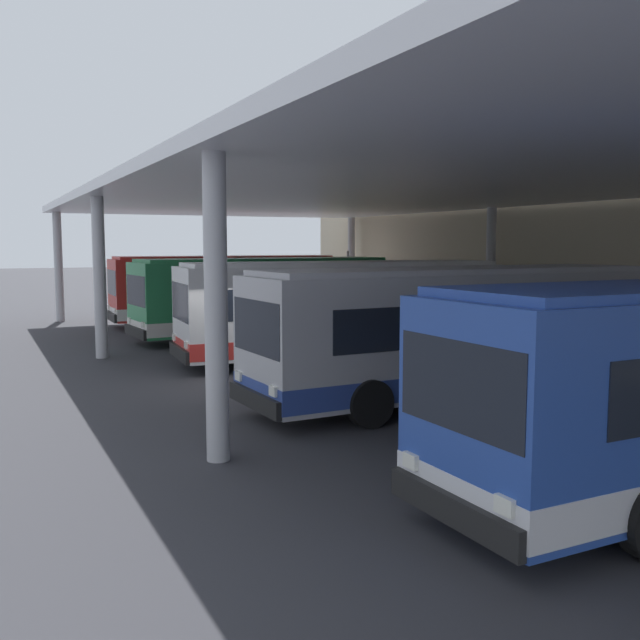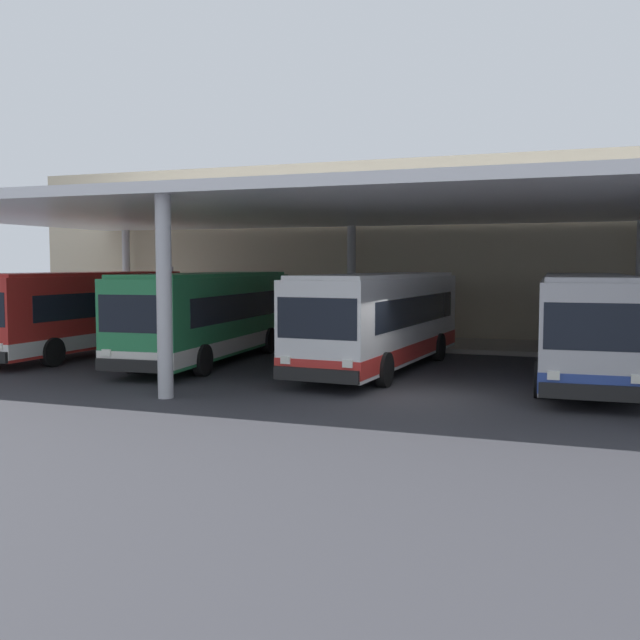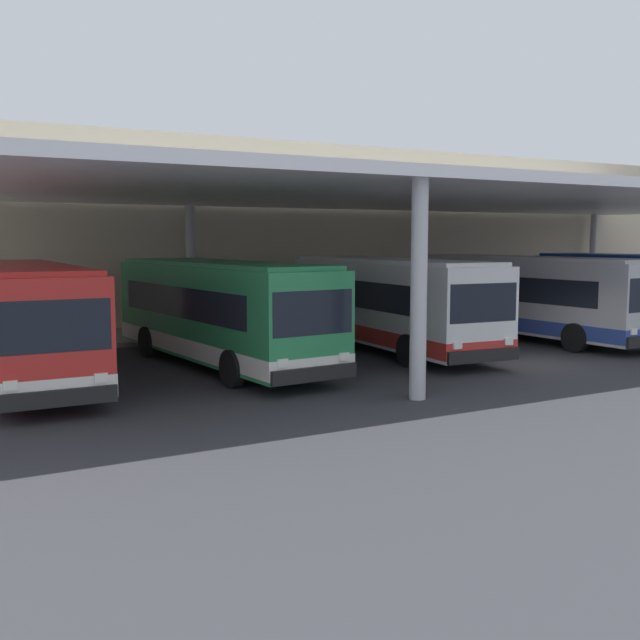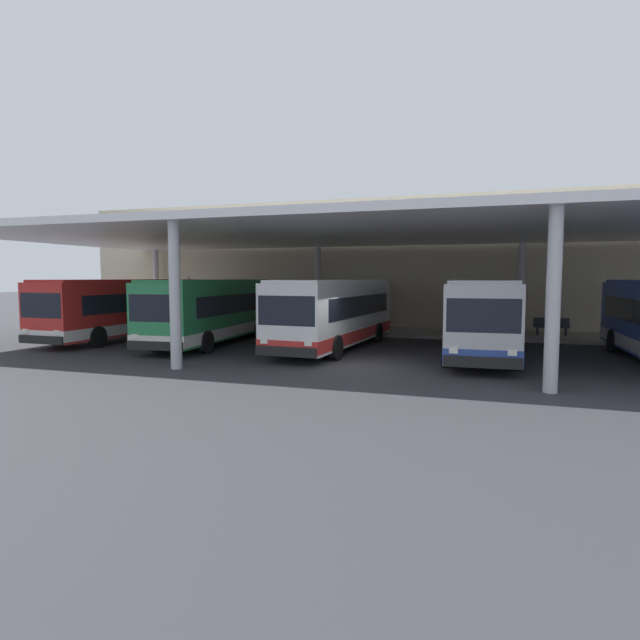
% 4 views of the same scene
% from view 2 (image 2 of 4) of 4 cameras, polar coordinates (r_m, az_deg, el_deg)
% --- Properties ---
extents(ground_plane, '(200.00, 200.00, 0.00)m').
position_cam_2_polar(ground_plane, '(19.38, 7.84, -5.97)').
color(ground_plane, '#333338').
extents(platform_kerb, '(42.00, 4.50, 0.18)m').
position_cam_2_polar(platform_kerb, '(30.84, 12.46, -2.01)').
color(platform_kerb, gray).
rests_on(platform_kerb, ground).
extents(station_building_facade, '(48.00, 1.60, 8.33)m').
position_cam_2_polar(station_building_facade, '(33.89, 13.31, 5.45)').
color(station_building_facade, '#C1B293').
rests_on(station_building_facade, ground).
extents(canopy_shelter, '(40.00, 17.00, 5.55)m').
position_cam_2_polar(canopy_shelter, '(24.54, 10.72, 8.61)').
color(canopy_shelter, silver).
rests_on(canopy_shelter, ground).
extents(bus_nearest_bay, '(2.86, 10.57, 3.17)m').
position_cam_2_polar(bus_nearest_bay, '(29.37, -18.01, 0.63)').
color(bus_nearest_bay, red).
rests_on(bus_nearest_bay, ground).
extents(bus_second_bay, '(3.29, 10.69, 3.17)m').
position_cam_2_polar(bus_second_bay, '(26.17, -8.71, 0.36)').
color(bus_second_bay, '#28844C').
rests_on(bus_second_bay, ground).
extents(bus_middle_bay, '(3.21, 10.67, 3.17)m').
position_cam_2_polar(bus_middle_bay, '(23.94, 4.80, 0.03)').
color(bus_middle_bay, white).
rests_on(bus_middle_bay, ground).
extents(bus_far_bay, '(3.01, 10.62, 3.17)m').
position_cam_2_polar(bus_far_bay, '(22.84, 20.18, -0.44)').
color(bus_far_bay, '#B7B7BC').
rests_on(bus_far_bay, ground).
extents(trash_bin, '(0.52, 0.52, 0.98)m').
position_cam_2_polar(trash_bin, '(30.61, 19.39, -1.10)').
color(trash_bin, '#33383D').
rests_on(trash_bin, platform_kerb).
extents(banner_sign, '(0.70, 0.12, 3.20)m').
position_cam_2_polar(banner_sign, '(34.76, -11.54, 1.85)').
color(banner_sign, '#B2B2B7').
rests_on(banner_sign, platform_kerb).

